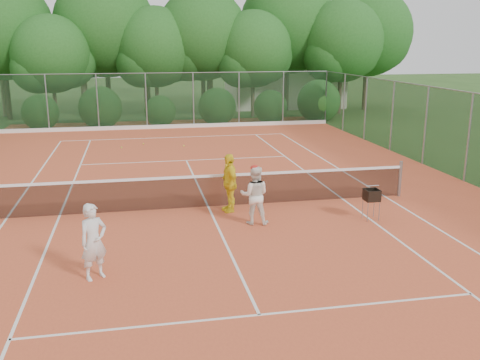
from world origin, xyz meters
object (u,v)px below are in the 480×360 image
player_white (94,242)px  ball_hopper (372,196)px  player_center_grp (255,195)px  player_yellow (229,183)px

player_white → ball_hopper: (7.00, 2.36, -0.12)m
ball_hopper → player_center_grp: bearing=171.2°
player_center_grp → player_yellow: player_yellow is taller
player_yellow → player_white: bearing=-51.0°
player_white → player_center_grp: size_ratio=0.99×
player_yellow → ball_hopper: (3.58, -1.47, -0.16)m
player_center_grp → ball_hopper: player_center_grp is taller
player_white → ball_hopper: player_white is taller
player_center_grp → ball_hopper: size_ratio=1.89×
player_yellow → ball_hopper: player_yellow is taller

